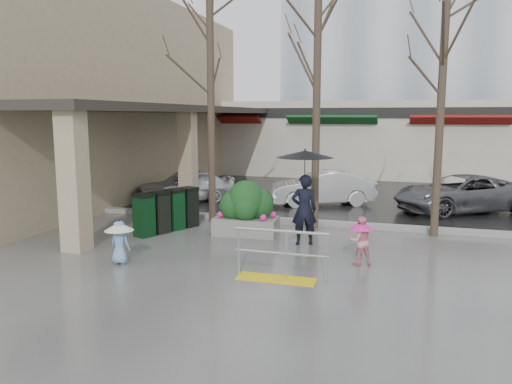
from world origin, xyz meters
The scene contains 20 objects.
ground centered at (0.00, 0.00, 0.00)m, with size 120.00×120.00×0.00m, color #51514F.
street_asphalt centered at (0.00, 22.00, 0.01)m, with size 120.00×36.00×0.01m, color black.
curb centered at (0.00, 4.00, 0.07)m, with size 120.00×0.30×0.15m, color gray.
near_building centered at (-9.00, 8.00, 4.00)m, with size 6.00×18.00×8.00m, color tan.
canopy_slab centered at (-4.80, 8.00, 3.62)m, with size 2.80×18.00×0.25m, color #2D2823.
pillar_front centered at (-3.90, -0.50, 1.75)m, with size 0.55×0.55×3.50m, color tan.
pillar_back centered at (-3.90, 6.00, 1.75)m, with size 0.55×0.55×3.50m, color tan.
storefront_row centered at (2.00, 17.97, 2.01)m, with size 34.00×6.74×4.00m.
handrail centered at (1.36, -1.20, 0.38)m, with size 1.90×0.50×1.03m.
tree_west centered at (-2.00, 3.60, 5.08)m, with size 3.20×3.20×6.80m.
tree_midwest centered at (1.20, 3.60, 5.23)m, with size 3.20×3.20×7.00m.
tree_mideast centered at (4.50, 3.60, 4.86)m, with size 3.20×3.20×6.50m.
woman centered at (1.27, 1.68, 1.50)m, with size 1.44×1.44×2.45m.
child_pink centered at (2.80, 0.32, 0.61)m, with size 0.65×0.59×1.08m.
child_blue centered at (-2.29, -1.16, 0.61)m, with size 0.65×0.65×0.98m.
planter centered at (-0.45, 2.24, 0.72)m, with size 1.78×1.03×1.51m.
news_boxes centered at (-2.73, 2.00, 0.59)m, with size 1.25×2.12×1.17m.
car_a centered at (-4.33, 6.72, 0.63)m, with size 1.49×3.70×1.26m, color silver.
car_b centered at (0.75, 7.52, 0.63)m, with size 1.33×3.82×1.26m, color silver.
car_c centered at (5.50, 7.55, 0.63)m, with size 2.09×4.53×1.26m, color #595B61.
Camera 1 is at (3.71, -10.54, 3.26)m, focal length 35.00 mm.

